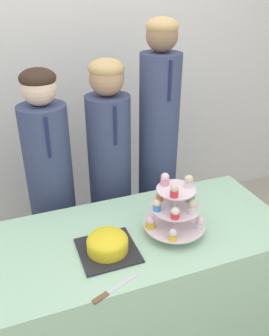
{
  "coord_description": "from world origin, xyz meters",
  "views": [
    {
      "loc": [
        -0.45,
        -0.94,
        1.78
      ],
      "look_at": [
        0.04,
        0.36,
        1.05
      ],
      "focal_mm": 38.0,
      "sensor_mm": 36.0,
      "label": 1
    }
  ],
  "objects": [
    {
      "name": "cake_knife",
      "position": [
        -0.19,
        0.02,
        0.72
      ],
      "size": [
        0.22,
        0.1,
        0.01
      ],
      "rotation": [
        0.0,
        0.0,
        0.37
      ],
      "color": "silver",
      "rests_on": "table"
    },
    {
      "name": "student_1",
      "position": [
        0.09,
        0.89,
        0.7
      ],
      "size": [
        0.26,
        0.26,
        1.43
      ],
      "color": "#384266",
      "rests_on": "ground_plane"
    },
    {
      "name": "table",
      "position": [
        0.0,
        0.33,
        0.36
      ],
      "size": [
        1.57,
        0.66,
        0.72
      ],
      "color": "#A8DBB2",
      "rests_on": "ground_plane"
    },
    {
      "name": "wall_back",
      "position": [
        0.0,
        1.61,
        1.35
      ],
      "size": [
        9.0,
        0.06,
        2.7
      ],
      "color": "silver",
      "rests_on": "ground_plane"
    },
    {
      "name": "student_0",
      "position": [
        -0.27,
        0.89,
        0.68
      ],
      "size": [
        0.26,
        0.27,
        1.41
      ],
      "color": "#384266",
      "rests_on": "ground_plane"
    },
    {
      "name": "cupcake_stand",
      "position": [
        0.21,
        0.28,
        0.86
      ],
      "size": [
        0.3,
        0.3,
        0.3
      ],
      "color": "silver",
      "rests_on": "table"
    },
    {
      "name": "student_2",
      "position": [
        0.4,
        0.89,
        0.8
      ],
      "size": [
        0.24,
        0.25,
        1.62
      ],
      "color": "#384266",
      "rests_on": "ground_plane"
    },
    {
      "name": "round_cake",
      "position": [
        -0.13,
        0.25,
        0.76
      ],
      "size": [
        0.25,
        0.25,
        0.1
      ],
      "color": "#232328",
      "rests_on": "table"
    }
  ]
}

